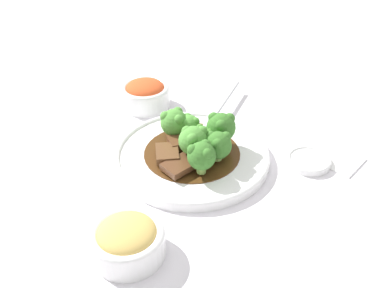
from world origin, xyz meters
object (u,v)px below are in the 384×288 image
Objects in this scene: side_bowl_kimchi at (145,94)px; broccoli_floret_1 at (202,155)px; broccoli_floret_5 at (189,125)px; main_plate at (192,155)px; beef_strip_0 at (180,165)px; broccoli_floret_6 at (193,140)px; side_bowl_appetizer at (127,240)px; beef_strip_2 at (167,154)px; broccoli_floret_2 at (203,136)px; sauce_dish at (309,161)px; serving_spoon at (210,123)px; beef_strip_1 at (207,131)px; broccoli_floret_0 at (218,145)px; broccoli_floret_4 at (174,122)px; beef_strip_3 at (184,141)px; broccoli_floret_3 at (221,127)px.

broccoli_floret_1 is at bearing 150.04° from side_bowl_kimchi.
broccoli_floret_1 is 0.11m from broccoli_floret_5.
beef_strip_0 is at bearing 103.74° from main_plate.
broccoli_floret_6 is 0.59× the size of side_bowl_kimchi.
side_bowl_appetizer is (-0.09, 0.26, -0.02)m from broccoli_floret_5.
broccoli_floret_2 is at bearing -122.58° from beef_strip_2.
beef_strip_2 reaches higher than sauce_dish.
beef_strip_2 is 0.13m from serving_spoon.
beef_strip_0 is 0.11m from beef_strip_1.
broccoli_floret_1 is at bearing 87.66° from broccoli_floret_0.
sauce_dish is at bearing -158.89° from broccoli_floret_4.
beef_strip_0 is 1.22× the size of broccoli_floret_0.
broccoli_floret_0 is 0.51× the size of side_bowl_appetizer.
broccoli_floret_1 is 0.20m from sauce_dish.
beef_strip_3 is 1.55× the size of broccoli_floret_5.
broccoli_floret_0 is 0.11m from serving_spoon.
side_bowl_kimchi is (0.20, -0.15, 0.00)m from beef_strip_0.
broccoli_floret_2 is at bearing 114.90° from serving_spoon.
side_bowl_appetizer is at bearing 127.21° from side_bowl_kimchi.
broccoli_floret_2 is at bearing -16.18° from broccoli_floret_0.
broccoli_floret_0 reaches higher than main_plate.
sauce_dish is at bearing -160.56° from broccoli_floret_5.
broccoli_floret_0 reaches higher than broccoli_floret_2.
broccoli_floret_3 is (0.02, -0.04, 0.01)m from broccoli_floret_0.
beef_strip_0 reaches higher than main_plate.
side_bowl_appetizer is (-0.06, 0.29, 0.00)m from beef_strip_1.
sauce_dish is (-0.20, -0.10, -0.02)m from beef_strip_3.
beef_strip_0 is 1.55× the size of broccoli_floret_5.
broccoli_floret_3 is 1.17× the size of broccoli_floret_4.
beef_strip_1 is 1.00× the size of broccoli_floret_0.
serving_spoon is (-0.00, -0.13, -0.00)m from beef_strip_2.
beef_strip_3 is 1.14× the size of broccoli_floret_1.
beef_strip_1 is 0.51× the size of side_bowl_appetizer.
broccoli_floret_5 is (0.01, -0.03, 0.02)m from beef_strip_3.
beef_strip_3 is 1.07× the size of broccoli_floret_6.
beef_strip_2 is at bearing -0.18° from broccoli_floret_1.
side_bowl_kimchi is (0.14, -0.08, -0.02)m from broccoli_floret_4.
beef_strip_3 is (0.02, -0.01, 0.02)m from main_plate.
broccoli_floret_6 is at bearing 150.18° from beef_strip_3.
main_plate is at bearing -122.10° from beef_strip_2.
beef_strip_1 is 0.69× the size of sauce_dish.
broccoli_floret_4 reaches higher than serving_spoon.
beef_strip_2 and serving_spoon have the same top height.
beef_strip_2 is 0.25m from sauce_dish.
broccoli_floret_0 reaches higher than broccoli_floret_5.
side_bowl_kimchi is (0.24, -0.14, -0.02)m from broccoli_floret_1.
beef_strip_1 is at bearing -82.45° from main_plate.
sauce_dish is (-0.20, -0.15, -0.02)m from beef_strip_2.
broccoli_floret_0 is 0.93× the size of broccoli_floret_1.
beef_strip_3 is 1.22× the size of broccoli_floret_0.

